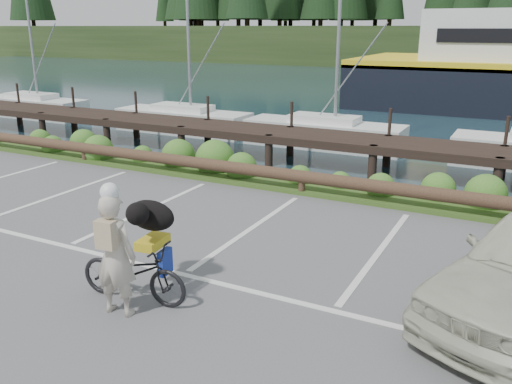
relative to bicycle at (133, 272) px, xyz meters
The scene contains 7 objects.
ground 1.50m from the bicycle, 83.66° to the left, with size 72.00×72.00×0.00m, color #535255.
harbor_backdrop 79.89m from the bicycle, 89.61° to the left, with size 170.00×160.00×30.00m.
vegetation_strip 6.74m from the bicycle, 88.65° to the left, with size 34.00×1.60×0.10m, color #3D5B21.
log_rail 6.04m from the bicycle, 88.50° to the left, with size 32.00×0.30×0.60m, color #443021, non-canonical shape.
bicycle is the anchor object (origin of this frame).
cyclist 0.59m from the bicycle, 83.91° to the right, with size 0.65×0.42×1.78m, color #BDB1A0.
dog 0.89m from the bicycle, 96.09° to the left, with size 0.82×0.40×0.47m, color black.
Camera 1 is at (4.77, -7.04, 3.90)m, focal length 38.00 mm.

